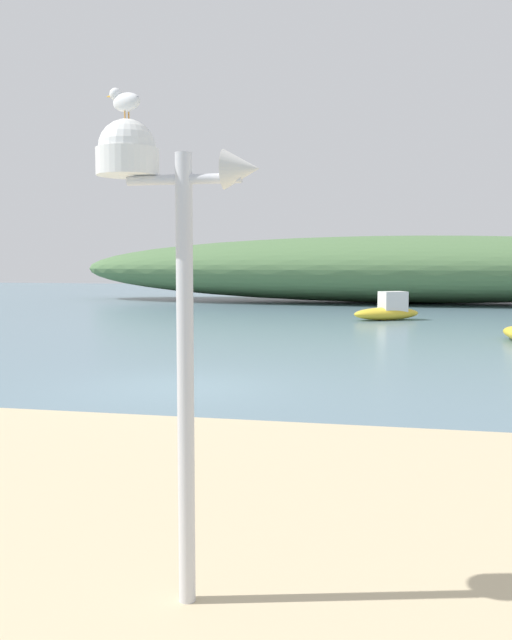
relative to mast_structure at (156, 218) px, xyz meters
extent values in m
plane|color=slate|center=(-2.81, 9.16, -2.96)|extent=(120.00, 120.00, 0.00)
ellipsoid|color=#517547|center=(2.00, 39.96, -0.87)|extent=(42.85, 10.37, 4.18)
cylinder|color=silver|center=(0.20, 0.00, -1.16)|extent=(0.12, 0.12, 3.21)
cylinder|color=silver|center=(0.20, 0.00, 0.26)|extent=(0.82, 0.07, 0.07)
cylinder|color=white|center=(-0.21, 0.00, 0.39)|extent=(0.44, 0.44, 0.19)
sphere|color=white|center=(-0.21, 0.00, 0.49)|extent=(0.41, 0.41, 0.41)
cone|color=silver|center=(0.61, 0.00, 0.32)|extent=(0.25, 0.27, 0.27)
cylinder|color=orange|center=(-0.22, -0.02, 0.71)|extent=(0.01, 0.01, 0.05)
cylinder|color=orange|center=(-0.20, 0.02, 0.71)|extent=(0.01, 0.01, 0.05)
ellipsoid|color=white|center=(-0.21, 0.00, 0.80)|extent=(0.26, 0.18, 0.13)
ellipsoid|color=#9EA0A8|center=(-0.21, 0.00, 0.82)|extent=(0.24, 0.15, 0.05)
sphere|color=white|center=(-0.30, 0.03, 0.87)|extent=(0.09, 0.09, 0.09)
cone|color=gold|center=(-0.36, 0.06, 0.86)|extent=(0.06, 0.04, 0.02)
ellipsoid|color=gold|center=(1.02, 26.59, -2.68)|extent=(3.24, 2.44, 0.57)
cube|color=silver|center=(1.29, 26.75, -2.14)|extent=(1.36, 1.25, 0.90)
camera|label=1|loc=(1.69, -4.63, -0.29)|focal=38.91mm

